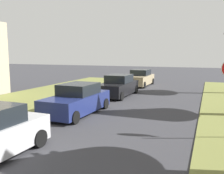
# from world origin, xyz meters

# --- Properties ---
(parked_sedan_navy) EXTENTS (2.00, 4.43, 1.57)m
(parked_sedan_navy) POSITION_xyz_m (-2.37, 12.42, 0.72)
(parked_sedan_navy) COLOR navy
(parked_sedan_navy) RESTS_ON ground
(parked_sedan_black) EXTENTS (2.00, 4.43, 1.57)m
(parked_sedan_black) POSITION_xyz_m (-2.28, 18.34, 0.72)
(parked_sedan_black) COLOR black
(parked_sedan_black) RESTS_ON ground
(parked_sedan_tan) EXTENTS (2.00, 4.43, 1.57)m
(parked_sedan_tan) POSITION_xyz_m (-2.33, 24.69, 0.72)
(parked_sedan_tan) COLOR tan
(parked_sedan_tan) RESTS_ON ground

